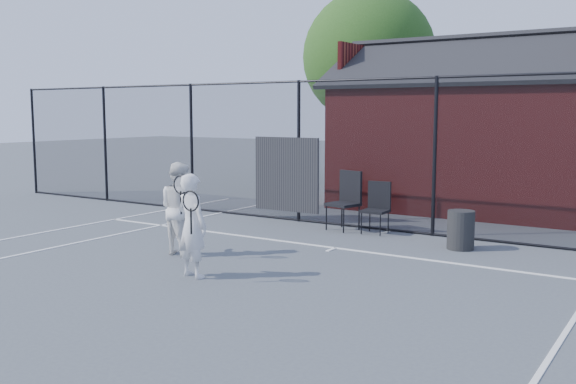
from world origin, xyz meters
The scene contains 10 objects.
ground centered at (0.00, 0.00, 0.00)m, with size 80.00×80.00×0.00m, color #4A4F54.
court_lines centered at (0.00, -1.32, 0.01)m, with size 11.02×18.00×0.01m.
fence centered at (-0.30, 5.00, 1.45)m, with size 22.04×3.00×3.00m.
clubhouse centered at (0.50, 9.00, 1.61)m, with size 6.50×4.36×4.19m.
tree_left centered at (-4.50, 13.50, 4.19)m, with size 4.48×4.48×6.44m.
player_front centered at (-0.78, 0.19, 0.74)m, with size 0.69×0.53×1.48m.
player_back centered at (-1.94, 1.22, 0.76)m, with size 0.87×0.71×1.53m.
chair_left centered at (-0.72, 4.60, 0.57)m, with size 0.55×0.57×1.15m, color black.
chair_right centered at (-0.01, 4.60, 0.49)m, with size 0.47×0.49×0.98m, color black.
waste_bin centered at (1.83, 4.10, 0.33)m, with size 0.46×0.46×0.67m, color #252525.
Camera 1 is at (5.20, -6.55, 2.33)m, focal length 40.00 mm.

